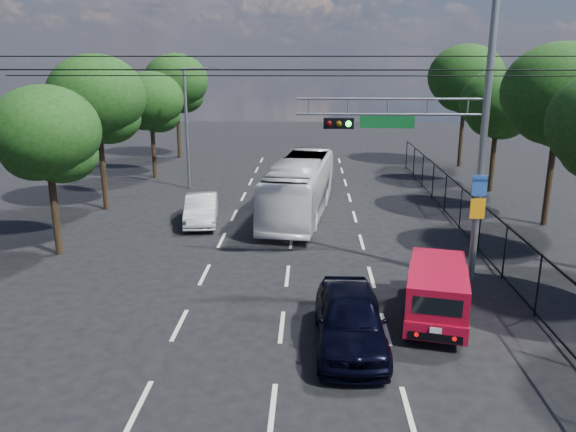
# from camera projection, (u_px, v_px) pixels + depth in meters

# --- Properties ---
(ground) EXTENTS (120.00, 120.00, 0.00)m
(ground) POSITION_uv_depth(u_px,v_px,m) (273.00, 409.00, 12.44)
(ground) COLOR black
(ground) RESTS_ON ground
(lane_markings) EXTENTS (6.12, 38.00, 0.01)m
(lane_markings) POSITION_uv_depth(u_px,v_px,m) (293.00, 228.00, 25.91)
(lane_markings) COLOR beige
(lane_markings) RESTS_ON ground
(signal_mast) EXTENTS (6.43, 0.39, 9.50)m
(signal_mast) POSITION_uv_depth(u_px,v_px,m) (447.00, 130.00, 18.51)
(signal_mast) COLOR slate
(signal_mast) RESTS_ON ground
(streetlight_left) EXTENTS (2.09, 0.22, 7.08)m
(streetlight_left) POSITION_uv_depth(u_px,v_px,m) (189.00, 123.00, 32.80)
(streetlight_left) COLOR slate
(streetlight_left) RESTS_ON ground
(utility_wires) EXTENTS (22.00, 5.04, 0.74)m
(utility_wires) POSITION_uv_depth(u_px,v_px,m) (288.00, 67.00, 19.00)
(utility_wires) COLOR black
(utility_wires) RESTS_ON ground
(fence_right) EXTENTS (0.06, 34.03, 2.00)m
(fence_right) POSITION_uv_depth(u_px,v_px,m) (472.00, 219.00, 23.58)
(fence_right) COLOR black
(fence_right) RESTS_ON ground
(tree_right_c) EXTENTS (5.10, 5.10, 8.29)m
(tree_right_c) POSITION_uv_depth(u_px,v_px,m) (560.00, 101.00, 24.90)
(tree_right_c) COLOR black
(tree_right_c) RESTS_ON ground
(tree_right_d) EXTENTS (4.32, 4.32, 7.02)m
(tree_right_d) POSITION_uv_depth(u_px,v_px,m) (498.00, 108.00, 31.89)
(tree_right_d) COLOR black
(tree_right_d) RESTS_ON ground
(tree_right_e) EXTENTS (5.28, 5.28, 8.58)m
(tree_right_e) POSITION_uv_depth(u_px,v_px,m) (466.00, 83.00, 39.29)
(tree_right_e) COLOR black
(tree_right_e) RESTS_ON ground
(tree_left_b) EXTENTS (4.08, 4.08, 6.63)m
(tree_left_b) POSITION_uv_depth(u_px,v_px,m) (47.00, 139.00, 21.21)
(tree_left_b) COLOR black
(tree_left_b) RESTS_ON ground
(tree_left_c) EXTENTS (4.80, 4.80, 7.80)m
(tree_left_c) POSITION_uv_depth(u_px,v_px,m) (98.00, 103.00, 27.75)
(tree_left_c) COLOR black
(tree_left_c) RESTS_ON ground
(tree_left_d) EXTENTS (4.20, 4.20, 6.83)m
(tree_left_d) POSITION_uv_depth(u_px,v_px,m) (151.00, 105.00, 35.62)
(tree_left_d) COLOR black
(tree_left_d) RESTS_ON ground
(tree_left_e) EXTENTS (4.92, 4.92, 7.99)m
(tree_left_e) POSITION_uv_depth(u_px,v_px,m) (177.00, 86.00, 43.11)
(tree_left_e) COLOR black
(tree_left_e) RESTS_ON ground
(red_pickup) EXTENTS (2.57, 4.83, 1.71)m
(red_pickup) POSITION_uv_depth(u_px,v_px,m) (437.00, 290.00, 16.58)
(red_pickup) COLOR black
(red_pickup) RESTS_ON ground
(navy_hatchback) EXTENTS (1.89, 4.63, 1.57)m
(navy_hatchback) POSITION_uv_depth(u_px,v_px,m) (350.00, 319.00, 15.03)
(navy_hatchback) COLOR black
(navy_hatchback) RESTS_ON ground
(white_bus) EXTENTS (3.65, 10.35, 2.82)m
(white_bus) POSITION_uv_depth(u_px,v_px,m) (300.00, 187.00, 27.66)
(white_bus) COLOR white
(white_bus) RESTS_ON ground
(white_van) EXTENTS (1.96, 4.24, 1.35)m
(white_van) POSITION_uv_depth(u_px,v_px,m) (201.00, 209.00, 26.48)
(white_van) COLOR silver
(white_van) RESTS_ON ground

